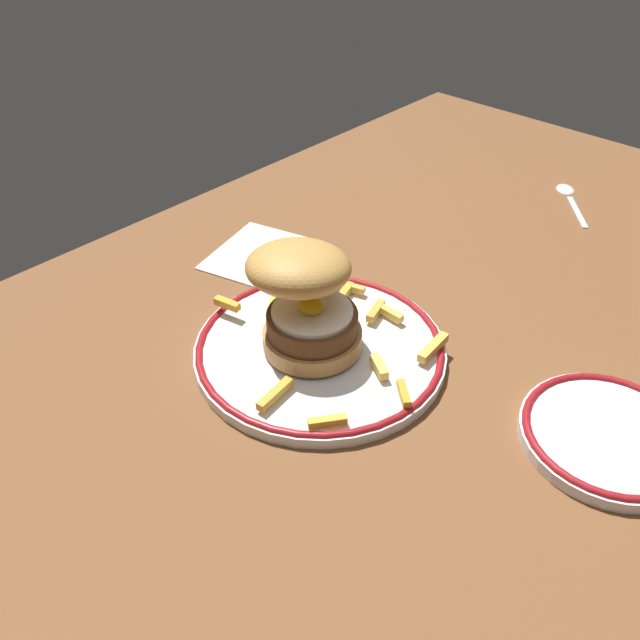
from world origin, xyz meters
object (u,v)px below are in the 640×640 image
Objects in this scene: dinner_plate at (320,349)px; spoon at (568,192)px; side_plate at (609,435)px; napkin at (257,253)px; burger at (305,296)px.

dinner_plate reaches higher than spoon.
side_plate reaches higher than napkin.
side_plate is (9.53, -28.65, -6.45)cm from burger.
spoon is 47.74cm from napkin.
dinner_plate is at bearing -64.08° from burger.
dinner_plate is 28.64cm from side_plate.
napkin is at bearing 61.71° from burger.
burger is 0.94× the size of side_plate.
dinner_plate is 1.77× the size of burger.
burger is at bearing 115.92° from dinner_plate.
dinner_plate is 6.64cm from burger.
dinner_plate is 2.32× the size of spoon.
spoon is at bearing -2.42° from dinner_plate.
side_plate reaches higher than spoon.
side_plate is (8.84, -27.24, -0.00)cm from dinner_plate.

